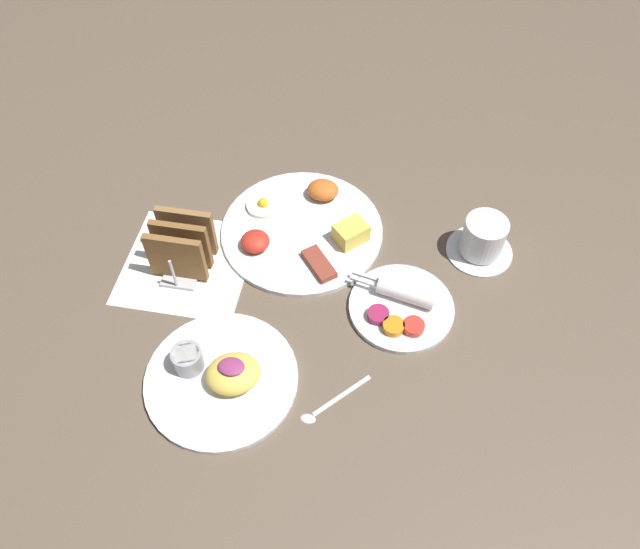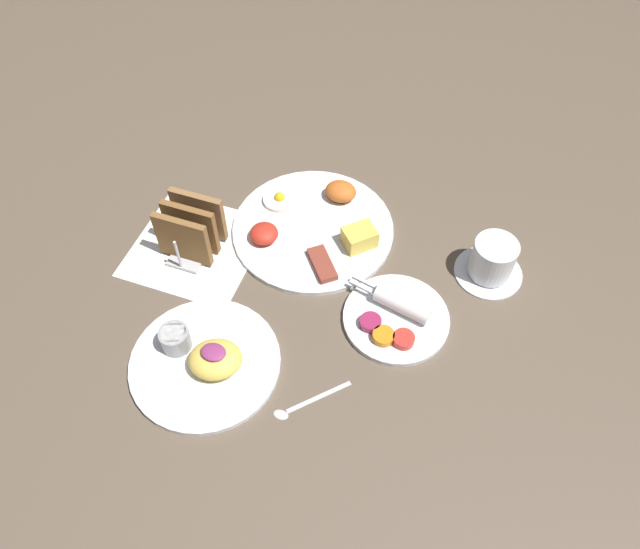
# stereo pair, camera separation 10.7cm
# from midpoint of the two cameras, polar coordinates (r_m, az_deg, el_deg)

# --- Properties ---
(ground_plane) EXTENTS (3.00, 3.00, 0.00)m
(ground_plane) POSITION_cam_midpoint_polar(r_m,az_deg,el_deg) (1.09, -0.88, -1.29)
(ground_plane) COLOR brown
(napkin_flat) EXTENTS (0.22, 0.22, 0.00)m
(napkin_flat) POSITION_cam_midpoint_polar(r_m,az_deg,el_deg) (1.15, -8.74, 2.36)
(napkin_flat) COLOR white
(napkin_flat) RESTS_ON ground_plane
(plate_breakfast) EXTENTS (0.30, 0.30, 0.05)m
(plate_breakfast) POSITION_cam_midpoint_polar(r_m,az_deg,el_deg) (1.16, 2.14, 4.25)
(plate_breakfast) COLOR white
(plate_breakfast) RESTS_ON ground_plane
(plate_condiments) EXTENTS (0.18, 0.18, 0.04)m
(plate_condiments) POSITION_cam_midpoint_polar(r_m,az_deg,el_deg) (1.05, 9.83, -4.15)
(plate_condiments) COLOR white
(plate_condiments) RESTS_ON ground_plane
(plate_foreground) EXTENTS (0.24, 0.24, 0.06)m
(plate_foreground) POSITION_cam_midpoint_polar(r_m,az_deg,el_deg) (1.00, -7.53, -7.92)
(plate_foreground) COLOR white
(plate_foreground) RESTS_ON ground_plane
(toast_rack) EXTENTS (0.10, 0.12, 0.10)m
(toast_rack) POSITION_cam_midpoint_polar(r_m,az_deg,el_deg) (1.12, -9.05, 3.98)
(toast_rack) COLOR #B7B7BC
(toast_rack) RESTS_ON ground_plane
(coffee_cup) EXTENTS (0.12, 0.12, 0.08)m
(coffee_cup) POSITION_cam_midpoint_polar(r_m,az_deg,el_deg) (1.13, 18.09, 1.02)
(coffee_cup) COLOR white
(coffee_cup) RESTS_ON ground_plane
(teaspoon) EXTENTS (0.10, 0.10, 0.01)m
(teaspoon) POSITION_cam_midpoint_polar(r_m,az_deg,el_deg) (0.97, 1.37, -12.08)
(teaspoon) COLOR silver
(teaspoon) RESTS_ON ground_plane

